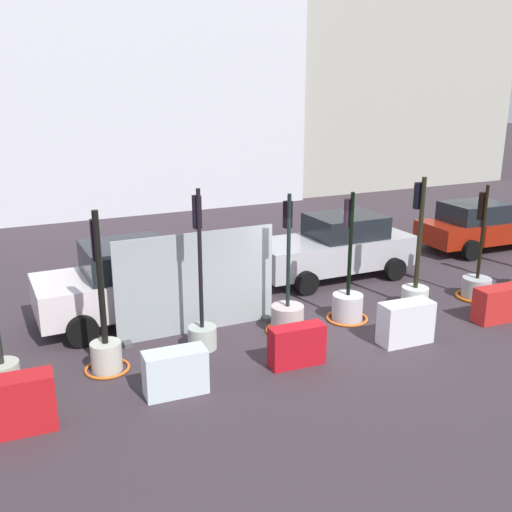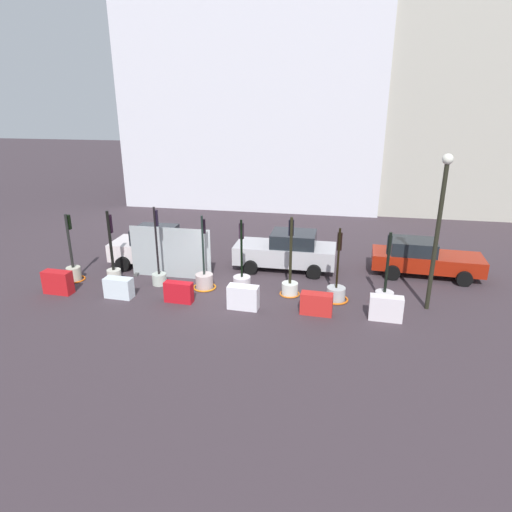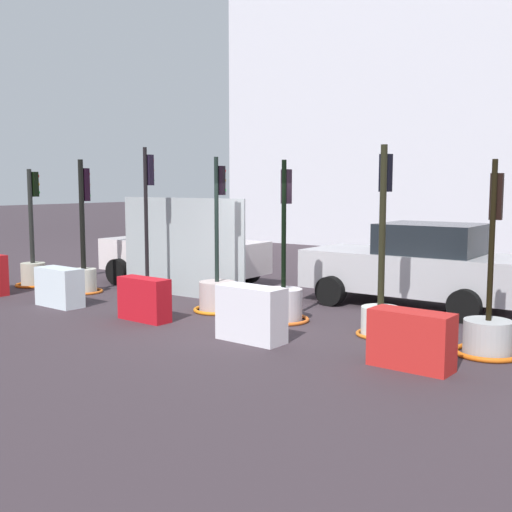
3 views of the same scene
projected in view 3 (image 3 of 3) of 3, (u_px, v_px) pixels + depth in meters
name	position (u px, v px, depth m)	size (l,w,h in m)	color
ground_plane	(234.00, 320.00, 11.54)	(120.00, 120.00, 0.00)	#3A2F35
traffic_light_0	(33.00, 265.00, 15.36)	(0.87, 0.87, 2.85)	#B6B5A0
traffic_light_1	(84.00, 268.00, 14.41)	(0.84, 0.84, 3.04)	beige
traffic_light_2	(148.00, 273.00, 13.39)	(0.58, 0.58, 3.25)	#AFB9AD
traffic_light_3	(217.00, 291.00, 12.28)	(0.94, 0.94, 3.00)	#BAA8A5
traffic_light_4	(284.00, 299.00, 11.41)	(0.95, 0.95, 2.92)	silver
traffic_light_5	(381.00, 303.00, 10.29)	(0.80, 0.80, 3.11)	silver
traffic_light_6	(488.00, 329.00, 9.13)	(0.96, 0.96, 2.84)	#AEAFB1
construction_barrier_1	(60.00, 287.00, 12.81)	(1.09, 0.52, 0.79)	silver
construction_barrier_2	(144.00, 299.00, 11.46)	(1.08, 0.43, 0.79)	red
construction_barrier_3	(251.00, 314.00, 9.94)	(1.14, 0.53, 0.88)	silver
construction_barrier_4	(411.00, 340.00, 8.47)	(1.14, 0.51, 0.79)	red
car_white_van	(183.00, 250.00, 15.61)	(4.15, 2.29, 1.77)	silver
car_silver_hatchback	(417.00, 266.00, 12.76)	(4.43, 2.19, 1.70)	#AFAEB2
building_main_facade	(460.00, 45.00, 25.87)	(17.86, 9.38, 16.34)	silver
site_fence_panel	(181.00, 250.00, 13.89)	(3.50, 0.50, 2.19)	#9DA5A8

